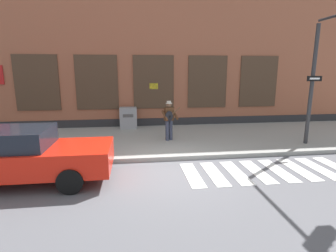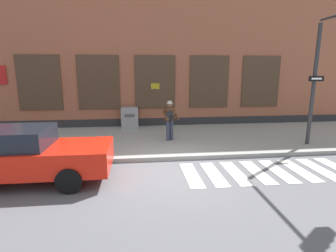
{
  "view_description": "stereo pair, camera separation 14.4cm",
  "coord_description": "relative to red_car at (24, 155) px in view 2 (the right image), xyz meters",
  "views": [
    {
      "loc": [
        -1.06,
        -7.42,
        3.06
      ],
      "look_at": [
        0.1,
        1.36,
        1.17
      ],
      "focal_mm": 28.0,
      "sensor_mm": 36.0,
      "label": 1
    },
    {
      "loc": [
        -0.92,
        -7.44,
        3.06
      ],
      "look_at": [
        0.1,
        1.36,
        1.17
      ],
      "focal_mm": 28.0,
      "sensor_mm": 36.0,
      "label": 2
    }
  ],
  "objects": [
    {
      "name": "ground_plane",
      "position": [
        4.08,
        0.12,
        -0.77
      ],
      "size": [
        160.0,
        160.0,
        0.0
      ],
      "primitive_type": "plane",
      "color": "#56565B"
    },
    {
      "name": "crosswalk",
      "position": [
        7.09,
        -0.11,
        -0.76
      ],
      "size": [
        5.2,
        1.9,
        0.01
      ],
      "color": "silver",
      "rests_on": "ground"
    },
    {
      "name": "building_backdrop",
      "position": [
        4.08,
        8.49,
        3.66
      ],
      "size": [
        28.0,
        4.06,
        8.87
      ],
      "color": "#99563D",
      "rests_on": "ground"
    },
    {
      "name": "utility_box",
      "position": [
        2.73,
        6.04,
        -0.09
      ],
      "size": [
        0.86,
        0.65,
        1.06
      ],
      "color": "gray",
      "rests_on": "sidewalk"
    },
    {
      "name": "sidewalk",
      "position": [
        4.08,
        3.84,
        -0.69
      ],
      "size": [
        28.0,
        5.31,
        0.15
      ],
      "color": "gray",
      "rests_on": "ground"
    },
    {
      "name": "busker",
      "position": [
        4.48,
        3.37,
        0.33
      ],
      "size": [
        0.78,
        0.67,
        1.67
      ],
      "color": "#33384C",
      "rests_on": "sidewalk"
    },
    {
      "name": "red_car",
      "position": [
        0.0,
        0.0,
        0.0
      ],
      "size": [
        4.6,
        1.99,
        1.53
      ],
      "color": "red",
      "rests_on": "ground"
    }
  ]
}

